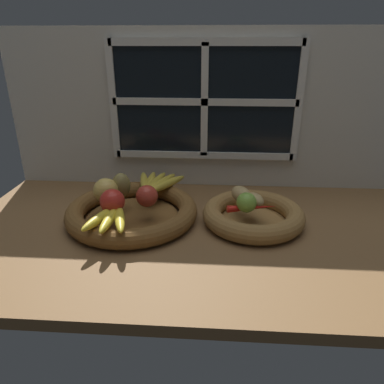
{
  "coord_description": "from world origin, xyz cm",
  "views": [
    {
      "loc": [
        3.95,
        -96.58,
        49.65
      ],
      "look_at": [
        -2.37,
        -1.69,
        9.55
      ],
      "focal_mm": 33.1,
      "sensor_mm": 36.0,
      "label": 1
    }
  ],
  "objects_px": {
    "banana_bunch_back": "(155,183)",
    "potato_oblong": "(241,195)",
    "banana_bunch_front": "(111,217)",
    "chili_pepper": "(252,208)",
    "apple_red_front": "(112,201)",
    "apple_golden_left": "(106,190)",
    "potato_large": "(254,200)",
    "fruit_bowl_right": "(253,215)",
    "apple_red_right": "(147,196)",
    "fruit_bowl_left": "(132,212)",
    "pear_brown": "(121,185)",
    "lime_near": "(246,202)"
  },
  "relations": [
    {
      "from": "apple_red_front",
      "to": "apple_golden_left",
      "type": "bearing_deg",
      "value": 118.99
    },
    {
      "from": "potato_oblong",
      "to": "apple_golden_left",
      "type": "bearing_deg",
      "value": -176.42
    },
    {
      "from": "apple_golden_left",
      "to": "chili_pepper",
      "type": "relative_size",
      "value": 0.51
    },
    {
      "from": "apple_red_front",
      "to": "banana_bunch_back",
      "type": "relative_size",
      "value": 0.34
    },
    {
      "from": "banana_bunch_front",
      "to": "lime_near",
      "type": "bearing_deg",
      "value": 13.38
    },
    {
      "from": "fruit_bowl_right",
      "to": "apple_red_front",
      "type": "bearing_deg",
      "value": -170.24
    },
    {
      "from": "potato_large",
      "to": "chili_pepper",
      "type": "bearing_deg",
      "value": -103.7
    },
    {
      "from": "banana_bunch_back",
      "to": "pear_brown",
      "type": "bearing_deg",
      "value": -135.5
    },
    {
      "from": "fruit_bowl_left",
      "to": "apple_golden_left",
      "type": "relative_size",
      "value": 5.36
    },
    {
      "from": "potato_oblong",
      "to": "apple_red_front",
      "type": "bearing_deg",
      "value": -165.14
    },
    {
      "from": "apple_red_right",
      "to": "banana_bunch_front",
      "type": "height_order",
      "value": "apple_red_right"
    },
    {
      "from": "pear_brown",
      "to": "lime_near",
      "type": "relative_size",
      "value": 1.35
    },
    {
      "from": "apple_red_right",
      "to": "apple_red_front",
      "type": "bearing_deg",
      "value": -150.9
    },
    {
      "from": "apple_golden_left",
      "to": "potato_oblong",
      "type": "bearing_deg",
      "value": 3.58
    },
    {
      "from": "banana_bunch_back",
      "to": "fruit_bowl_left",
      "type": "bearing_deg",
      "value": -111.09
    },
    {
      "from": "fruit_bowl_right",
      "to": "banana_bunch_back",
      "type": "relative_size",
      "value": 1.49
    },
    {
      "from": "fruit_bowl_left",
      "to": "chili_pepper",
      "type": "bearing_deg",
      "value": -5.31
    },
    {
      "from": "chili_pepper",
      "to": "apple_red_right",
      "type": "bearing_deg",
      "value": 165.66
    },
    {
      "from": "apple_red_front",
      "to": "fruit_bowl_right",
      "type": "bearing_deg",
      "value": 9.76
    },
    {
      "from": "fruit_bowl_right",
      "to": "banana_bunch_front",
      "type": "relative_size",
      "value": 1.74
    },
    {
      "from": "apple_golden_left",
      "to": "banana_bunch_front",
      "type": "height_order",
      "value": "apple_golden_left"
    },
    {
      "from": "potato_large",
      "to": "lime_near",
      "type": "relative_size",
      "value": 1.2
    },
    {
      "from": "pear_brown",
      "to": "fruit_bowl_right",
      "type": "bearing_deg",
      "value": -5.98
    },
    {
      "from": "potato_oblong",
      "to": "pear_brown",
      "type": "bearing_deg",
      "value": 177.76
    },
    {
      "from": "apple_red_front",
      "to": "apple_red_right",
      "type": "relative_size",
      "value": 1.09
    },
    {
      "from": "fruit_bowl_right",
      "to": "banana_bunch_back",
      "type": "bearing_deg",
      "value": 157.39
    },
    {
      "from": "fruit_bowl_left",
      "to": "banana_bunch_back",
      "type": "height_order",
      "value": "banana_bunch_back"
    },
    {
      "from": "potato_oblong",
      "to": "lime_near",
      "type": "xyz_separation_m",
      "value": [
        0.01,
        -0.07,
        0.0
      ]
    },
    {
      "from": "pear_brown",
      "to": "potato_oblong",
      "type": "xyz_separation_m",
      "value": [
        0.37,
        -0.01,
        -0.01
      ]
    },
    {
      "from": "pear_brown",
      "to": "banana_bunch_front",
      "type": "xyz_separation_m",
      "value": [
        0.01,
        -0.17,
        -0.03
      ]
    },
    {
      "from": "banana_bunch_front",
      "to": "chili_pepper",
      "type": "height_order",
      "value": "banana_bunch_front"
    },
    {
      "from": "apple_red_right",
      "to": "potato_large",
      "type": "bearing_deg",
      "value": 3.6
    },
    {
      "from": "lime_near",
      "to": "potato_oblong",
      "type": "bearing_deg",
      "value": 98.65
    },
    {
      "from": "apple_red_front",
      "to": "banana_bunch_front",
      "type": "xyz_separation_m",
      "value": [
        0.01,
        -0.06,
        -0.02
      ]
    },
    {
      "from": "banana_bunch_back",
      "to": "banana_bunch_front",
      "type": "bearing_deg",
      "value": -106.89
    },
    {
      "from": "apple_red_right",
      "to": "banana_bunch_front",
      "type": "bearing_deg",
      "value": -126.77
    },
    {
      "from": "banana_bunch_front",
      "to": "banana_bunch_back",
      "type": "relative_size",
      "value": 0.85
    },
    {
      "from": "potato_oblong",
      "to": "chili_pepper",
      "type": "distance_m",
      "value": 0.07
    },
    {
      "from": "fruit_bowl_right",
      "to": "lime_near",
      "type": "bearing_deg",
      "value": -123.69
    },
    {
      "from": "apple_golden_left",
      "to": "banana_bunch_front",
      "type": "distance_m",
      "value": 0.14
    },
    {
      "from": "banana_bunch_back",
      "to": "potato_large",
      "type": "distance_m",
      "value": 0.34
    },
    {
      "from": "apple_golden_left",
      "to": "lime_near",
      "type": "height_order",
      "value": "apple_golden_left"
    },
    {
      "from": "apple_golden_left",
      "to": "banana_bunch_front",
      "type": "bearing_deg",
      "value": -69.15
    },
    {
      "from": "fruit_bowl_right",
      "to": "potato_large",
      "type": "height_order",
      "value": "potato_large"
    },
    {
      "from": "banana_bunch_back",
      "to": "potato_oblong",
      "type": "bearing_deg",
      "value": -20.29
    },
    {
      "from": "apple_red_right",
      "to": "chili_pepper",
      "type": "xyz_separation_m",
      "value": [
        0.3,
        -0.01,
        -0.02
      ]
    },
    {
      "from": "fruit_bowl_right",
      "to": "banana_bunch_front",
      "type": "xyz_separation_m",
      "value": [
        -0.39,
        -0.13,
        0.04
      ]
    },
    {
      "from": "fruit_bowl_right",
      "to": "pear_brown",
      "type": "height_order",
      "value": "pear_brown"
    },
    {
      "from": "banana_bunch_back",
      "to": "chili_pepper",
      "type": "relative_size",
      "value": 1.39
    },
    {
      "from": "apple_golden_left",
      "to": "chili_pepper",
      "type": "distance_m",
      "value": 0.43
    }
  ]
}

